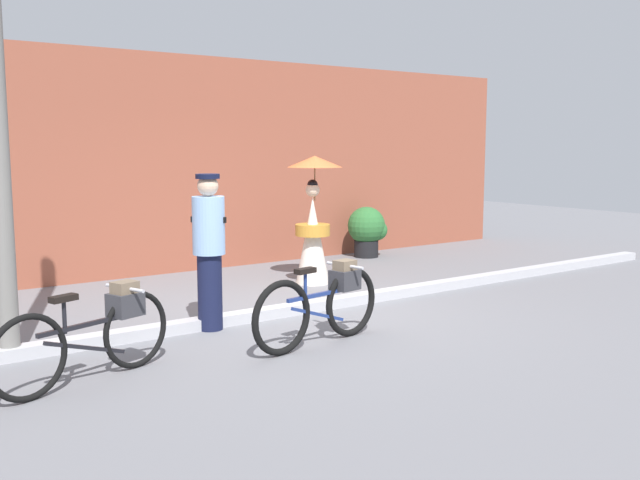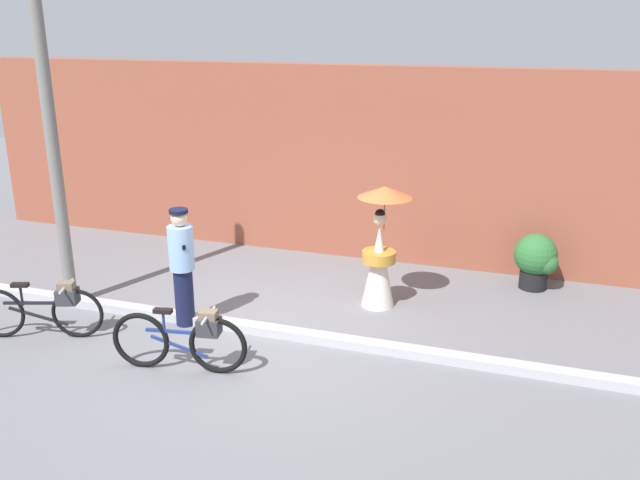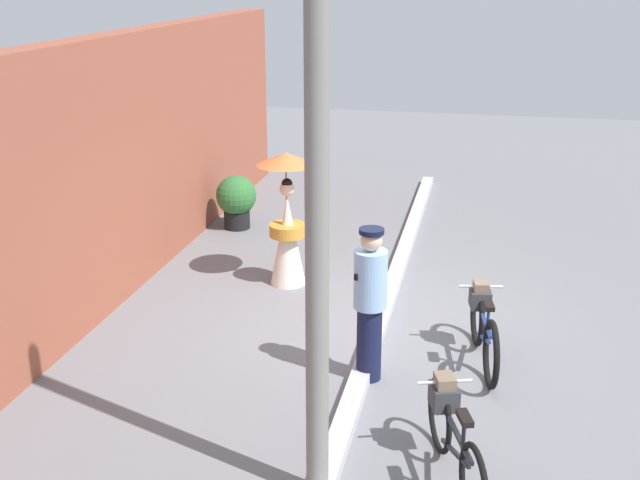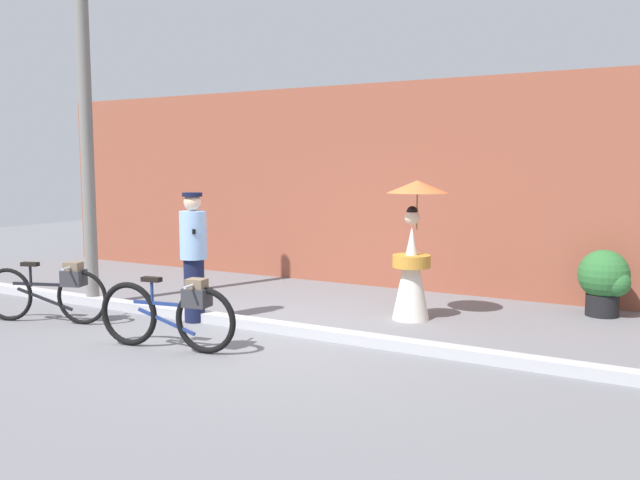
{
  "view_description": "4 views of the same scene",
  "coord_description": "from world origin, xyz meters",
  "px_view_note": "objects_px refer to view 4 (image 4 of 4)",
  "views": [
    {
      "loc": [
        -4.44,
        -6.75,
        1.94
      ],
      "look_at": [
        0.51,
        0.14,
        0.82
      ],
      "focal_mm": 40.02,
      "sensor_mm": 36.0,
      "label": 1
    },
    {
      "loc": [
        3.39,
        -7.52,
        4.02
      ],
      "look_at": [
        0.64,
        0.68,
        1.17
      ],
      "focal_mm": 37.72,
      "sensor_mm": 36.0,
      "label": 2
    },
    {
      "loc": [
        -8.36,
        -1.13,
        4.09
      ],
      "look_at": [
        -0.12,
        0.66,
        1.16
      ],
      "focal_mm": 44.27,
      "sensor_mm": 36.0,
      "label": 3
    },
    {
      "loc": [
        4.39,
        -6.52,
        1.99
      ],
      "look_at": [
        0.52,
        0.37,
        1.1
      ],
      "focal_mm": 37.14,
      "sensor_mm": 36.0,
      "label": 4
    }
  ],
  "objects_px": {
    "potted_plant_by_door": "(605,280)",
    "utility_pole": "(87,136)",
    "bicycle_near_officer": "(51,290)",
    "bicycle_far_side": "(172,312)",
    "person_officer": "(194,253)",
    "person_with_parasol": "(413,251)"
  },
  "relations": [
    {
      "from": "potted_plant_by_door",
      "to": "utility_pole",
      "type": "relative_size",
      "value": 0.18
    },
    {
      "from": "person_officer",
      "to": "potted_plant_by_door",
      "type": "distance_m",
      "value": 5.39
    },
    {
      "from": "bicycle_far_side",
      "to": "person_officer",
      "type": "distance_m",
      "value": 1.4
    },
    {
      "from": "potted_plant_by_door",
      "to": "utility_pole",
      "type": "xyz_separation_m",
      "value": [
        -6.51,
        -2.78,
        1.91
      ]
    },
    {
      "from": "person_with_parasol",
      "to": "potted_plant_by_door",
      "type": "distance_m",
      "value": 2.61
    },
    {
      "from": "person_with_parasol",
      "to": "utility_pole",
      "type": "bearing_deg",
      "value": -162.52
    },
    {
      "from": "bicycle_far_side",
      "to": "potted_plant_by_door",
      "type": "relative_size",
      "value": 1.87
    },
    {
      "from": "bicycle_near_officer",
      "to": "potted_plant_by_door",
      "type": "xyz_separation_m",
      "value": [
        6.06,
        3.83,
        0.07
      ]
    },
    {
      "from": "person_officer",
      "to": "potted_plant_by_door",
      "type": "relative_size",
      "value": 1.87
    },
    {
      "from": "person_officer",
      "to": "utility_pole",
      "type": "relative_size",
      "value": 0.34
    },
    {
      "from": "bicycle_near_officer",
      "to": "person_with_parasol",
      "type": "distance_m",
      "value": 4.62
    },
    {
      "from": "bicycle_far_side",
      "to": "bicycle_near_officer",
      "type": "bearing_deg",
      "value": 174.66
    },
    {
      "from": "bicycle_far_side",
      "to": "utility_pole",
      "type": "relative_size",
      "value": 0.35
    },
    {
      "from": "utility_pole",
      "to": "bicycle_near_officer",
      "type": "bearing_deg",
      "value": -66.9
    },
    {
      "from": "bicycle_near_officer",
      "to": "bicycle_far_side",
      "type": "height_order",
      "value": "bicycle_far_side"
    },
    {
      "from": "bicycle_far_side",
      "to": "person_with_parasol",
      "type": "distance_m",
      "value": 3.18
    },
    {
      "from": "bicycle_near_officer",
      "to": "person_officer",
      "type": "bearing_deg",
      "value": 31.61
    },
    {
      "from": "person_officer",
      "to": "person_with_parasol",
      "type": "height_order",
      "value": "person_with_parasol"
    },
    {
      "from": "person_with_parasol",
      "to": "potted_plant_by_door",
      "type": "height_order",
      "value": "person_with_parasol"
    },
    {
      "from": "bicycle_near_officer",
      "to": "bicycle_far_side",
      "type": "distance_m",
      "value": 2.19
    },
    {
      "from": "potted_plant_by_door",
      "to": "bicycle_near_officer",
      "type": "bearing_deg",
      "value": -147.71
    },
    {
      "from": "utility_pole",
      "to": "potted_plant_by_door",
      "type": "bearing_deg",
      "value": 23.11
    }
  ]
}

